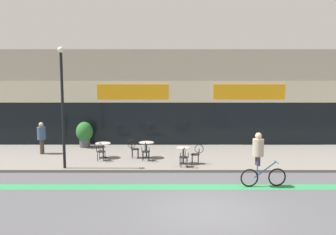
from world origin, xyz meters
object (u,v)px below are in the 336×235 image
at_px(cafe_chair_1_side, 135,147).
at_px(cafe_chair_2_side, 198,153).
at_px(bistro_table_0, 104,147).
at_px(planter_pot, 86,133).
at_px(cafe_chair_1_near, 147,150).
at_px(lamp_post, 64,99).
at_px(pedestrian_near_end, 43,135).
at_px(bistro_table_2, 184,152).
at_px(cafe_chair_0_near, 102,150).
at_px(bistro_table_1, 148,147).
at_px(cafe_chair_2_near, 185,156).
at_px(cyclist_0, 261,156).

distance_m(cafe_chair_1_side, cafe_chair_2_side, 3.21).
distance_m(bistro_table_0, planter_pot, 2.94).
bearing_deg(cafe_chair_2_side, cafe_chair_1_near, -5.38).
bearing_deg(lamp_post, pedestrian_near_end, 123.65).
bearing_deg(bistro_table_2, cafe_chair_0_near, 172.02).
height_order(cafe_chair_1_near, cafe_chair_1_side, same).
distance_m(cafe_chair_2_side, lamp_post, 6.39).
bearing_deg(bistro_table_1, cafe_chair_2_near, -45.57).
xyz_separation_m(cafe_chair_0_near, cafe_chair_1_near, (2.11, -0.01, 0.00)).
xyz_separation_m(bistro_table_0, lamp_post, (-1.37, -1.93, 2.50)).
height_order(bistro_table_2, cafe_chair_0_near, cafe_chair_0_near).
relative_size(cafe_chair_0_near, cafe_chair_2_near, 1.00).
relative_size(cafe_chair_1_near, cafe_chair_1_side, 1.00).
bearing_deg(cyclist_0, bistro_table_2, 127.26).
height_order(cafe_chair_1_side, planter_pot, planter_pot).
distance_m(cafe_chair_1_side, cyclist_0, 6.64).
distance_m(cafe_chair_1_near, cafe_chair_1_side, 0.88).
bearing_deg(bistro_table_1, cafe_chair_1_side, 179.82).
distance_m(bistro_table_0, cafe_chair_1_near, 2.19).
height_order(cafe_chair_2_side, pedestrian_near_end, pedestrian_near_end).
distance_m(bistro_table_2, planter_pot, 6.46).
xyz_separation_m(cafe_chair_2_side, lamp_post, (-5.83, -0.76, 2.50)).
height_order(bistro_table_1, cafe_chair_1_near, cafe_chair_1_near).
relative_size(bistro_table_1, cafe_chair_2_side, 0.86).
distance_m(bistro_table_1, lamp_post, 4.68).
bearing_deg(cafe_chair_0_near, cafe_chair_1_near, -82.97).
bearing_deg(cafe_chair_1_near, pedestrian_near_end, 76.53).
distance_m(bistro_table_2, cafe_chair_1_near, 1.82).
bearing_deg(bistro_table_2, cafe_chair_1_side, 153.86).
relative_size(cafe_chair_2_side, pedestrian_near_end, 0.56).
relative_size(bistro_table_2, cafe_chair_2_near, 0.84).
xyz_separation_m(bistro_table_1, lamp_post, (-3.47, -1.93, 2.47)).
relative_size(cafe_chair_2_side, cyclist_0, 0.43).
relative_size(bistro_table_0, cafe_chair_0_near, 0.82).
bearing_deg(cafe_chair_2_near, pedestrian_near_end, 60.86).
relative_size(cafe_chair_2_near, pedestrian_near_end, 0.56).
relative_size(bistro_table_0, planter_pot, 0.53).
bearing_deg(planter_pot, cafe_chair_0_near, -65.87).
distance_m(cafe_chair_2_side, pedestrian_near_end, 8.01).
height_order(bistro_table_1, planter_pot, planter_pot).
bearing_deg(cyclist_0, pedestrian_near_end, 147.65).
bearing_deg(bistro_table_2, planter_pot, 144.80).
xyz_separation_m(bistro_table_1, cafe_chair_1_side, (-0.63, 0.00, -0.03)).
bearing_deg(bistro_table_0, cafe_chair_0_near, -90.87).
bearing_deg(cafe_chair_1_near, cyclist_0, -125.93).
bearing_deg(bistro_table_2, bistro_table_0, 163.13).
relative_size(cafe_chair_0_near, cafe_chair_2_side, 1.00).
bearing_deg(bistro_table_1, cafe_chair_2_side, -26.30).
xyz_separation_m(cafe_chair_1_near, planter_pot, (-3.53, 3.19, 0.25)).
bearing_deg(cafe_chair_2_side, cafe_chair_0_near, 0.52).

